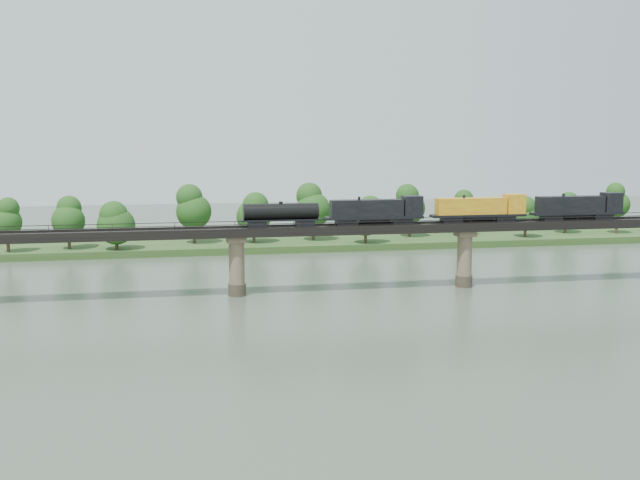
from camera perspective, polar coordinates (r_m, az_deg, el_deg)
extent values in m
plane|color=#394738|center=(105.89, -4.44, -7.24)|extent=(400.00, 400.00, 0.00)
cube|color=#29481C|center=(188.85, -7.41, -0.32)|extent=(300.00, 24.00, 1.60)
cylinder|color=#473A2D|center=(134.74, -5.92, -3.53)|extent=(3.00, 3.00, 2.00)
cylinder|color=#7A674F|center=(133.92, -5.94, -1.64)|extent=(2.60, 2.60, 9.00)
cube|color=#7A674F|center=(133.32, -5.97, 0.05)|extent=(3.20, 3.20, 1.00)
cylinder|color=#473A2D|center=(143.77, 10.19, -2.89)|extent=(3.00, 3.00, 2.00)
cylinder|color=#7A674F|center=(143.00, 10.24, -1.12)|extent=(2.60, 2.60, 9.00)
cube|color=#7A674F|center=(142.44, 10.27, 0.47)|extent=(3.20, 3.20, 1.00)
cube|color=black|center=(133.15, -5.98, 0.59)|extent=(220.00, 5.00, 1.50)
cube|color=black|center=(132.31, -5.95, 0.90)|extent=(220.00, 0.12, 0.16)
cube|color=black|center=(133.79, -6.01, 0.98)|extent=(220.00, 0.12, 0.16)
cube|color=black|center=(130.60, -5.89, 1.09)|extent=(220.00, 0.10, 0.10)
cube|color=black|center=(135.35, -6.07, 1.32)|extent=(220.00, 0.10, 0.10)
cube|color=black|center=(130.65, -5.89, 0.93)|extent=(0.08, 0.08, 0.70)
cube|color=black|center=(135.39, -6.07, 1.18)|extent=(0.08, 0.08, 0.70)
cylinder|color=#382619|center=(182.55, -21.30, -0.27)|extent=(0.70, 0.70, 3.51)
sphere|color=#174012|center=(181.98, -21.37, 1.18)|extent=(6.31, 6.31, 6.31)
sphere|color=#174012|center=(181.69, -21.42, 2.10)|extent=(4.73, 4.73, 4.73)
cylinder|color=#382619|center=(183.24, -17.41, -0.09)|extent=(0.70, 0.70, 3.34)
sphere|color=#174012|center=(182.70, -17.46, 1.29)|extent=(7.18, 7.18, 7.18)
sphere|color=#174012|center=(182.42, -17.50, 2.16)|extent=(5.39, 5.39, 5.39)
cylinder|color=#382619|center=(179.74, -14.26, -0.21)|extent=(0.70, 0.70, 2.83)
sphere|color=#174012|center=(179.26, -14.30, 0.99)|extent=(8.26, 8.26, 8.26)
sphere|color=#174012|center=(179.00, -14.32, 1.74)|extent=(6.19, 6.19, 6.19)
cylinder|color=#382619|center=(185.93, -8.93, 0.38)|extent=(0.70, 0.70, 3.96)
sphere|color=#174012|center=(185.32, -8.96, 2.00)|extent=(8.07, 8.07, 8.07)
sphere|color=#174012|center=(185.02, -8.99, 3.02)|extent=(6.05, 6.05, 6.05)
cylinder|color=#382619|center=(185.43, -4.72, 0.32)|extent=(0.70, 0.70, 3.27)
sphere|color=#174012|center=(184.90, -4.73, 1.66)|extent=(8.03, 8.03, 8.03)
sphere|color=#174012|center=(184.63, -4.74, 2.50)|extent=(6.02, 6.02, 6.02)
cylinder|color=#382619|center=(188.57, -0.49, 0.58)|extent=(0.70, 0.70, 3.92)
sphere|color=#174012|center=(187.98, -0.49, 2.16)|extent=(8.29, 8.29, 8.29)
sphere|color=#174012|center=(187.68, -0.49, 3.15)|extent=(6.21, 6.21, 6.21)
cylinder|color=#382619|center=(184.22, 3.26, 0.25)|extent=(0.70, 0.70, 3.02)
sphere|color=#174012|center=(183.72, 3.27, 1.50)|extent=(7.74, 7.74, 7.74)
sphere|color=#174012|center=(183.46, 3.27, 2.28)|extent=(5.80, 5.80, 5.80)
cylinder|color=#382619|center=(196.03, 6.38, 0.79)|extent=(0.70, 0.70, 3.80)
sphere|color=#174012|center=(195.47, 6.41, 2.26)|extent=(7.47, 7.47, 7.47)
sphere|color=#174012|center=(195.19, 6.42, 3.19)|extent=(5.60, 5.60, 5.60)
cylinder|color=#382619|center=(200.75, 10.09, 0.83)|extent=(0.70, 0.70, 3.38)
sphere|color=#174012|center=(200.26, 10.12, 2.11)|extent=(6.23, 6.23, 6.23)
sphere|color=#174012|center=(200.00, 10.14, 2.91)|extent=(4.67, 4.67, 4.67)
cylinder|color=#382619|center=(200.89, 14.38, 0.62)|extent=(0.70, 0.70, 2.77)
sphere|color=#174012|center=(200.47, 14.42, 1.66)|extent=(7.04, 7.04, 7.04)
sphere|color=#174012|center=(200.24, 14.44, 2.32)|extent=(5.28, 5.28, 5.28)
cylinder|color=#382619|center=(211.42, 17.04, 0.89)|extent=(0.70, 0.70, 2.94)
sphere|color=#174012|center=(211.00, 17.08, 1.95)|extent=(6.73, 6.73, 6.73)
sphere|color=#174012|center=(210.77, 17.11, 2.61)|extent=(5.05, 5.05, 5.05)
cylinder|color=#382619|center=(214.36, 20.34, 0.97)|extent=(0.70, 0.70, 3.94)
sphere|color=#174012|center=(213.83, 20.40, 2.37)|extent=(6.17, 6.17, 6.17)
sphere|color=#174012|center=(213.57, 20.45, 3.25)|extent=(4.62, 4.62, 4.62)
cube|color=black|center=(153.47, 19.38, 1.61)|extent=(3.57, 2.14, 0.98)
cube|color=black|center=(148.76, 16.11, 1.57)|extent=(3.57, 2.14, 0.98)
cube|color=black|center=(150.99, 17.78, 1.83)|extent=(16.97, 2.68, 0.45)
cube|color=black|center=(150.19, 17.36, 2.45)|extent=(12.51, 2.41, 2.86)
cube|color=black|center=(154.14, 20.00, 2.56)|extent=(3.22, 2.68, 3.39)
cylinder|color=black|center=(151.04, 17.78, 1.64)|extent=(5.36, 1.25, 1.25)
cube|color=black|center=(144.92, 12.96, 1.52)|extent=(3.57, 2.14, 0.98)
cube|color=black|center=(141.22, 9.32, 1.45)|extent=(3.57, 2.14, 0.98)
cube|color=black|center=(142.93, 11.17, 1.73)|extent=(16.97, 2.68, 0.45)
cube|color=gold|center=(142.27, 10.69, 2.39)|extent=(12.51, 2.41, 2.86)
cube|color=gold|center=(145.40, 13.64, 2.52)|extent=(3.22, 2.68, 3.39)
cylinder|color=black|center=(142.98, 11.16, 1.54)|extent=(5.36, 1.25, 1.25)
cube|color=black|center=(138.39, 5.84, 1.38)|extent=(3.57, 2.14, 0.98)
cube|color=black|center=(135.88, 1.87, 1.30)|extent=(3.57, 2.14, 0.98)
cube|color=black|center=(136.98, 3.88, 1.60)|extent=(16.97, 2.68, 0.45)
cube|color=black|center=(136.47, 3.34, 2.28)|extent=(12.51, 2.41, 2.86)
cube|color=black|center=(138.65, 6.56, 2.44)|extent=(3.22, 2.68, 3.39)
cylinder|color=black|center=(137.04, 3.88, 1.40)|extent=(5.36, 1.25, 1.25)
cube|color=black|center=(134.48, -1.10, 1.23)|extent=(3.13, 1.97, 0.98)
cube|color=black|center=(133.34, -4.50, 1.15)|extent=(3.13, 1.97, 0.98)
cube|color=black|center=(133.79, -2.80, 1.44)|extent=(13.40, 2.14, 0.27)
cylinder|color=black|center=(133.63, -2.80, 2.05)|extent=(12.51, 2.68, 2.68)
cylinder|color=black|center=(133.49, -2.80, 2.66)|extent=(0.63, 0.63, 0.45)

